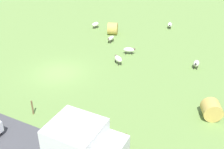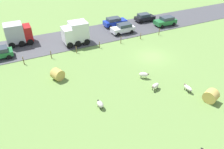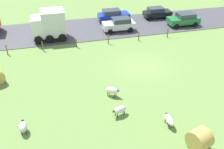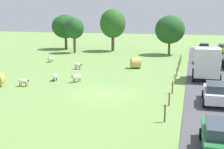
{
  "view_description": "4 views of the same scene",
  "coord_description": "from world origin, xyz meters",
  "px_view_note": "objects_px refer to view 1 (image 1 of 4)",
  "views": [
    {
      "loc": [
        18.11,
        14.76,
        12.91
      ],
      "look_at": [
        0.02,
        5.51,
        1.25
      ],
      "focal_mm": 45.5,
      "sensor_mm": 36.0,
      "label": 1
    },
    {
      "loc": [
        -22.14,
        17.22,
        15.37
      ],
      "look_at": [
        -4.1,
        8.47,
        1.87
      ],
      "focal_mm": 34.65,
      "sensor_mm": 36.0,
      "label": 2
    },
    {
      "loc": [
        -20.54,
        8.27,
        12.75
      ],
      "look_at": [
        -3.62,
        3.99,
        1.81
      ],
      "focal_mm": 40.64,
      "sensor_mm": 36.0,
      "label": 3
    },
    {
      "loc": [
        7.42,
        -24.61,
        7.07
      ],
      "look_at": [
        -0.22,
        4.06,
        1.02
      ],
      "focal_mm": 48.35,
      "sensor_mm": 36.0,
      "label": 4
    }
  ],
  "objects_px": {
    "sheep_2": "(95,24)",
    "sheep_0": "(196,63)",
    "sheep_1": "(170,25)",
    "hay_bale_0": "(113,29)",
    "sheep_5": "(111,38)",
    "sheep_6": "(129,50)",
    "hay_bale_1": "(212,110)",
    "sheep_3": "(118,59)"
  },
  "relations": [
    {
      "from": "sheep_1",
      "to": "hay_bale_1",
      "type": "xyz_separation_m",
      "value": [
        16.24,
        8.02,
        0.2
      ]
    },
    {
      "from": "sheep_1",
      "to": "hay_bale_1",
      "type": "height_order",
      "value": "hay_bale_1"
    },
    {
      "from": "sheep_5",
      "to": "hay_bale_1",
      "type": "height_order",
      "value": "hay_bale_1"
    },
    {
      "from": "sheep_1",
      "to": "sheep_5",
      "type": "xyz_separation_m",
      "value": [
        7.4,
        -4.62,
        0.02
      ]
    },
    {
      "from": "sheep_6",
      "to": "hay_bale_0",
      "type": "height_order",
      "value": "hay_bale_0"
    },
    {
      "from": "sheep_3",
      "to": "sheep_6",
      "type": "relative_size",
      "value": 0.94
    },
    {
      "from": "sheep_6",
      "to": "sheep_0",
      "type": "bearing_deg",
      "value": 90.8
    },
    {
      "from": "hay_bale_0",
      "to": "sheep_2",
      "type": "bearing_deg",
      "value": -105.58
    },
    {
      "from": "sheep_1",
      "to": "hay_bale_0",
      "type": "height_order",
      "value": "hay_bale_0"
    },
    {
      "from": "sheep_0",
      "to": "sheep_1",
      "type": "height_order",
      "value": "sheep_0"
    },
    {
      "from": "sheep_2",
      "to": "hay_bale_1",
      "type": "xyz_separation_m",
      "value": [
        11.99,
        16.47,
        0.17
      ]
    },
    {
      "from": "sheep_5",
      "to": "hay_bale_1",
      "type": "relative_size",
      "value": 0.94
    },
    {
      "from": "sheep_3",
      "to": "sheep_5",
      "type": "height_order",
      "value": "sheep_3"
    },
    {
      "from": "sheep_1",
      "to": "sheep_5",
      "type": "distance_m",
      "value": 8.72
    },
    {
      "from": "sheep_6",
      "to": "hay_bale_1",
      "type": "bearing_deg",
      "value": 53.94
    },
    {
      "from": "hay_bale_0",
      "to": "hay_bale_1",
      "type": "bearing_deg",
      "value": 50.55
    },
    {
      "from": "sheep_0",
      "to": "sheep_5",
      "type": "bearing_deg",
      "value": -100.22
    },
    {
      "from": "sheep_6",
      "to": "sheep_1",
      "type": "bearing_deg",
      "value": 170.81
    },
    {
      "from": "sheep_1",
      "to": "hay_bale_0",
      "type": "relative_size",
      "value": 0.93
    },
    {
      "from": "sheep_1",
      "to": "hay_bale_0",
      "type": "distance_m",
      "value": 7.53
    },
    {
      "from": "sheep_2",
      "to": "sheep_6",
      "type": "xyz_separation_m",
      "value": [
        5.06,
        6.94,
        -0.01
      ]
    },
    {
      "from": "sheep_5",
      "to": "hay_bale_1",
      "type": "bearing_deg",
      "value": 55.04
    },
    {
      "from": "sheep_5",
      "to": "hay_bale_0",
      "type": "bearing_deg",
      "value": -157.73
    },
    {
      "from": "sheep_2",
      "to": "sheep_0",
      "type": "bearing_deg",
      "value": 70.29
    },
    {
      "from": "sheep_5",
      "to": "hay_bale_1",
      "type": "distance_m",
      "value": 15.43
    },
    {
      "from": "sheep_3",
      "to": "sheep_6",
      "type": "height_order",
      "value": "sheep_3"
    },
    {
      "from": "sheep_1",
      "to": "sheep_2",
      "type": "height_order",
      "value": "sheep_2"
    },
    {
      "from": "sheep_2",
      "to": "sheep_6",
      "type": "distance_m",
      "value": 8.59
    },
    {
      "from": "sheep_3",
      "to": "sheep_5",
      "type": "xyz_separation_m",
      "value": [
        -4.38,
        -3.07,
        -0.05
      ]
    },
    {
      "from": "sheep_5",
      "to": "sheep_3",
      "type": "bearing_deg",
      "value": 35.0
    },
    {
      "from": "sheep_2",
      "to": "hay_bale_0",
      "type": "relative_size",
      "value": 0.86
    },
    {
      "from": "sheep_3",
      "to": "hay_bale_1",
      "type": "bearing_deg",
      "value": 65.03
    },
    {
      "from": "sheep_0",
      "to": "hay_bale_1",
      "type": "distance_m",
      "value": 7.51
    },
    {
      "from": "sheep_5",
      "to": "sheep_2",
      "type": "bearing_deg",
      "value": -129.51
    },
    {
      "from": "sheep_0",
      "to": "hay_bale_0",
      "type": "distance_m",
      "value": 11.75
    },
    {
      "from": "sheep_1",
      "to": "sheep_6",
      "type": "relative_size",
      "value": 1.01
    },
    {
      "from": "sheep_5",
      "to": "sheep_6",
      "type": "relative_size",
      "value": 0.99
    },
    {
      "from": "sheep_0",
      "to": "sheep_2",
      "type": "bearing_deg",
      "value": -109.71
    },
    {
      "from": "sheep_2",
      "to": "hay_bale_0",
      "type": "distance_m",
      "value": 2.97
    },
    {
      "from": "sheep_1",
      "to": "sheep_3",
      "type": "bearing_deg",
      "value": -7.51
    },
    {
      "from": "hay_bale_0",
      "to": "hay_bale_1",
      "type": "distance_m",
      "value": 17.62
    },
    {
      "from": "sheep_5",
      "to": "sheep_6",
      "type": "height_order",
      "value": "sheep_6"
    }
  ]
}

